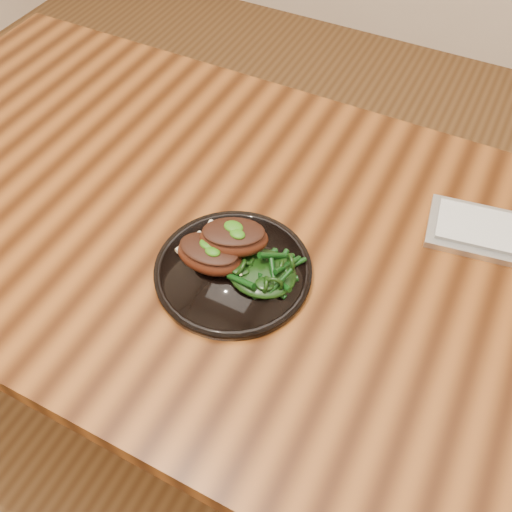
{
  "coord_description": "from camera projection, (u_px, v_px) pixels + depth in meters",
  "views": [
    {
      "loc": [
        0.3,
        -0.56,
        1.46
      ],
      "look_at": [
        0.05,
        -0.06,
        0.78
      ],
      "focal_mm": 40.0,
      "sensor_mm": 36.0,
      "label": 1
    }
  ],
  "objects": [
    {
      "name": "greens_heap",
      "position": [
        262.0,
        270.0,
        0.86
      ],
      "size": [
        0.11,
        0.1,
        0.04
      ],
      "color": "black",
      "rests_on": "plate"
    },
    {
      "name": "lamb_chop_back",
      "position": [
        233.0,
        237.0,
        0.87
      ],
      "size": [
        0.12,
        0.11,
        0.05
      ],
      "color": "#451A0D",
      "rests_on": "plate"
    },
    {
      "name": "desk",
      "position": [
        249.0,
        262.0,
        1.01
      ],
      "size": [
        1.6,
        0.8,
        0.75
      ],
      "color": "#331606",
      "rests_on": "ground"
    },
    {
      "name": "plate",
      "position": [
        233.0,
        270.0,
        0.89
      ],
      "size": [
        0.25,
        0.25,
        0.01
      ],
      "color": "black",
      "rests_on": "desk"
    },
    {
      "name": "herb_smear",
      "position": [
        232.0,
        237.0,
        0.92
      ],
      "size": [
        0.08,
        0.05,
        0.01
      ],
      "primitive_type": "ellipsoid",
      "color": "#164907",
      "rests_on": "plate"
    },
    {
      "name": "lamb_chop_front",
      "position": [
        209.0,
        254.0,
        0.87
      ],
      "size": [
        0.11,
        0.08,
        0.05
      ],
      "color": "#451A0D",
      "rests_on": "plate"
    }
  ]
}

